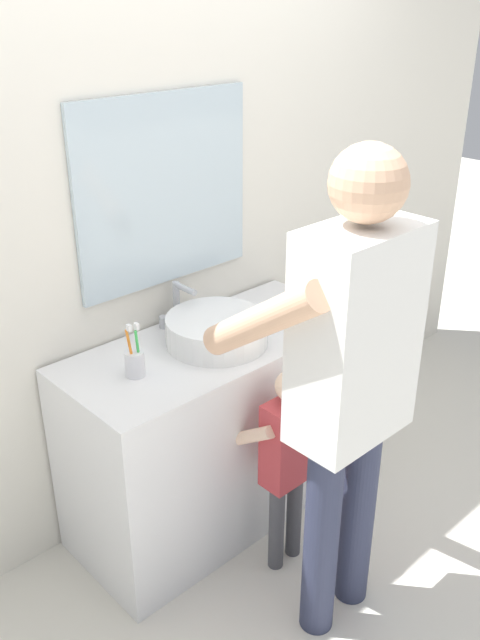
# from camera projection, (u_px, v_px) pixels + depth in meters

# --- Properties ---
(ground_plane) EXTENTS (14.00, 14.00, 0.00)m
(ground_plane) POSITION_uv_depth(u_px,v_px,m) (265.00, 543.00, 2.83)
(ground_plane) COLOR silver
(back_wall) EXTENTS (4.40, 0.10, 2.70)m
(back_wall) POSITION_uv_depth(u_px,v_px,m) (157.00, 194.00, 2.65)
(back_wall) COLOR silver
(back_wall) RESTS_ON ground
(vanity_cabinet) EXTENTS (1.23, 0.54, 0.83)m
(vanity_cabinet) POSITION_uv_depth(u_px,v_px,m) (215.00, 429.00, 2.85)
(vanity_cabinet) COLOR white
(vanity_cabinet) RESTS_ON ground
(sink_basin) EXTENTS (0.40, 0.40, 0.11)m
(sink_basin) POSITION_uv_depth(u_px,v_px,m) (217.00, 330.00, 2.63)
(sink_basin) COLOR white
(sink_basin) RESTS_ON vanity_cabinet
(faucet) EXTENTS (0.18, 0.14, 0.18)m
(faucet) POSITION_uv_depth(u_px,v_px,m) (178.00, 305.00, 2.77)
(faucet) COLOR #B7BABF
(faucet) RESTS_ON vanity_cabinet
(toothbrush_cup) EXTENTS (0.07, 0.07, 0.21)m
(toothbrush_cup) POSITION_uv_depth(u_px,v_px,m) (135.00, 362.00, 2.41)
(toothbrush_cup) COLOR silver
(toothbrush_cup) RESTS_ON vanity_cabinet
(child_toddler) EXTENTS (0.27, 0.27, 0.87)m
(child_toddler) POSITION_uv_depth(u_px,v_px,m) (286.00, 453.00, 2.54)
(child_toddler) COLOR #47474C
(child_toddler) RESTS_ON ground
(adult_parent) EXTENTS (0.53, 0.56, 1.71)m
(adult_parent) POSITION_uv_depth(u_px,v_px,m) (349.00, 365.00, 2.11)
(adult_parent) COLOR #2D334C
(adult_parent) RESTS_ON ground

